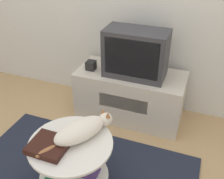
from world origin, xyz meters
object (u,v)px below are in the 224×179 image
tv (136,53)px  speaker (91,65)px  cat (82,130)px  dvd_box (49,145)px

tv → speaker: (-0.43, -0.04, -0.18)m
speaker → tv: bearing=5.4°
cat → dvd_box: bearing=168.7°
cat → speaker: bearing=51.1°
tv → dvd_box: tv is taller
dvd_box → cat: 0.23m
tv → cat: bearing=-96.1°
tv → speaker: bearing=-174.6°
speaker → dvd_box: 1.07m
tv → cat: size_ratio=1.07×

